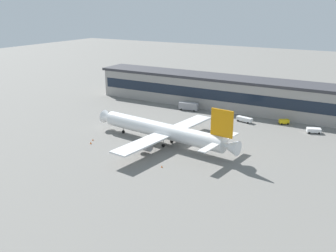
{
  "coord_description": "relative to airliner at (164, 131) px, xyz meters",
  "views": [
    {
      "loc": [
        50.15,
        -102.33,
        44.37
      ],
      "look_at": [
        -10.38,
        3.12,
        5.0
      ],
      "focal_mm": 40.55,
      "sensor_mm": 36.0,
      "label": 1
    }
  ],
  "objects": [
    {
      "name": "ground_plane",
      "position": [
        9.48,
        0.99,
        -4.64
      ],
      "size": [
        600.0,
        600.0,
        0.0
      ],
      "primitive_type": "plane",
      "color": "slate"
    },
    {
      "name": "terminal_building",
      "position": [
        9.48,
        53.9,
        2.28
      ],
      "size": [
        144.57,
        15.88,
        13.81
      ],
      "color": "#9E9993",
      "rests_on": "ground_plane"
    },
    {
      "name": "airliner",
      "position": [
        0.0,
        0.0,
        0.0
      ],
      "size": [
        54.73,
        47.01,
        15.37
      ],
      "color": "white",
      "rests_on": "ground_plane"
    },
    {
      "name": "baggage_tug",
      "position": [
        28.95,
        41.89,
        -3.56
      ],
      "size": [
        4.11,
        3.65,
        1.85
      ],
      "color": "yellow",
      "rests_on": "ground_plane"
    },
    {
      "name": "pushback_tractor",
      "position": [
        40.74,
        36.58,
        -3.6
      ],
      "size": [
        5.41,
        4.11,
        1.75
      ],
      "color": "white",
      "rests_on": "ground_plane"
    },
    {
      "name": "belt_loader",
      "position": [
        14.71,
        36.91,
        -3.49
      ],
      "size": [
        6.68,
        3.36,
        1.95
      ],
      "color": "white",
      "rests_on": "ground_plane"
    },
    {
      "name": "fuel_truck",
      "position": [
        -11.84,
        41.57,
        -2.76
      ],
      "size": [
        8.69,
        3.86,
        3.35
      ],
      "color": "gray",
      "rests_on": "ground_plane"
    },
    {
      "name": "traffic_cone_0",
      "position": [
        8.9,
        -16.49,
        -4.33
      ],
      "size": [
        0.5,
        0.5,
        0.62
      ],
      "primitive_type": "cone",
      "color": "#F2590C",
      "rests_on": "ground_plane"
    },
    {
      "name": "traffic_cone_1",
      "position": [
        -21.26,
        -11.93,
        -4.28
      ],
      "size": [
        0.59,
        0.59,
        0.73
      ],
      "primitive_type": "cone",
      "color": "#F2590C",
      "rests_on": "ground_plane"
    },
    {
      "name": "traffic_cone_2",
      "position": [
        -22.74,
        -9.16,
        -4.33
      ],
      "size": [
        0.5,
        0.5,
        0.63
      ],
      "primitive_type": "cone",
      "color": "#F2590C",
      "rests_on": "ground_plane"
    }
  ]
}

